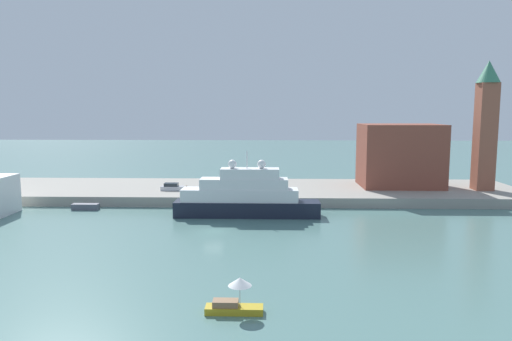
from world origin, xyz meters
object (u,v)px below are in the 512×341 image
object	(u,v)px
small_motorboat	(235,299)
mooring_bollard	(267,195)
harbor_building	(400,155)
bell_tower	(486,121)
person_figure	(187,191)
work_barge	(85,207)
large_yacht	(245,197)
parked_car	(172,187)

from	to	relation	value
small_motorboat	mooring_bollard	bearing A→B (deg)	87.05
harbor_building	mooring_bollard	distance (m)	29.09
harbor_building	bell_tower	distance (m)	16.34
person_figure	mooring_bollard	xyz separation A→B (m)	(13.88, -0.58, -0.50)
small_motorboat	work_barge	size ratio (longest dim) A/B	1.09
large_yacht	person_figure	size ratio (longest dim) A/B	12.45
work_barge	bell_tower	size ratio (longest dim) A/B	0.18
work_barge	person_figure	size ratio (longest dim) A/B	2.40
work_barge	bell_tower	distance (m)	72.71
bell_tower	mooring_bollard	world-z (taller)	bell_tower
large_yacht	parked_car	world-z (taller)	large_yacht
mooring_bollard	work_barge	bearing A→B (deg)	-173.50
large_yacht	harbor_building	bearing A→B (deg)	34.13
bell_tower	mooring_bollard	bearing A→B (deg)	-168.17
parked_car	person_figure	distance (m)	6.78
large_yacht	mooring_bollard	bearing A→B (deg)	66.24
bell_tower	parked_car	bearing A→B (deg)	-177.85
large_yacht	harbor_building	world-z (taller)	harbor_building
parked_car	person_figure	xyz separation A→B (m)	(3.71, -5.66, 0.27)
small_motorboat	parked_car	xyz separation A→B (m)	(-15.35, 49.82, 1.12)
mooring_bollard	small_motorboat	bearing A→B (deg)	-92.95
large_yacht	parked_car	size ratio (longest dim) A/B	5.45
small_motorboat	mooring_bollard	size ratio (longest dim) A/B	6.82
harbor_building	bell_tower	size ratio (longest dim) A/B	0.64
large_yacht	parked_car	bearing A→B (deg)	135.95
bell_tower	work_barge	bearing A→B (deg)	-170.44
large_yacht	mooring_bollard	world-z (taller)	large_yacht
person_figure	parked_car	bearing A→B (deg)	123.25
harbor_building	parked_car	distance (m)	44.13
large_yacht	harbor_building	size ratio (longest dim) A/B	1.50
harbor_building	parked_car	world-z (taller)	harbor_building
harbor_building	small_motorboat	bearing A→B (deg)	-116.70
harbor_building	person_figure	distance (m)	41.66
small_motorboat	harbor_building	size ratio (longest dim) A/B	0.31
bell_tower	person_figure	xyz separation A→B (m)	(-54.03, -7.83, -12.02)
harbor_building	parked_car	xyz separation A→B (m)	(-43.39, -5.94, -5.46)
work_barge	harbor_building	xyz separation A→B (m)	(55.99, 15.62, 7.27)
large_yacht	small_motorboat	world-z (taller)	large_yacht
parked_car	harbor_building	bearing A→B (deg)	7.80
large_yacht	bell_tower	size ratio (longest dim) A/B	0.95
small_motorboat	bell_tower	bearing A→B (deg)	50.80
small_motorboat	large_yacht	bearing A→B (deg)	91.72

